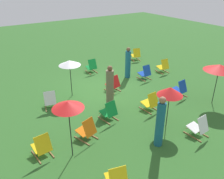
% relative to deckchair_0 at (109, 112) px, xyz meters
% --- Properties ---
extents(ground_plane, '(40.00, 40.00, 0.00)m').
position_rel_deckchair_0_xyz_m(ground_plane, '(-1.05, -2.57, -0.37)').
color(ground_plane, '#2D6026').
extents(deckchair_0, '(0.57, 0.81, 0.83)m').
position_rel_deckchair_0_xyz_m(deckchair_0, '(0.00, 0.00, 0.00)').
color(deckchair_0, olive).
rests_on(deckchair_0, ground).
extents(deckchair_1, '(0.60, 0.83, 0.83)m').
position_rel_deckchair_0_xyz_m(deckchair_1, '(-1.58, -2.05, 0.00)').
color(deckchair_1, olive).
rests_on(deckchair_1, ground).
extents(deckchair_2, '(0.52, 0.79, 0.83)m').
position_rel_deckchair_0_xyz_m(deckchair_2, '(-2.09, 2.64, 0.00)').
color(deckchair_2, olive).
rests_on(deckchair_2, ground).
extents(deckchair_4, '(0.50, 0.77, 0.83)m').
position_rel_deckchair_0_xyz_m(deckchair_4, '(-1.89, -4.83, 0.00)').
color(deckchair_4, olive).
rests_on(deckchair_4, ground).
extents(deckchair_5, '(0.49, 0.77, 0.83)m').
position_rel_deckchair_0_xyz_m(deckchair_5, '(-3.87, -2.32, 0.00)').
color(deckchair_5, olive).
rests_on(deckchair_5, ground).
extents(deckchair_6, '(0.54, 0.80, 0.83)m').
position_rel_deckchair_0_xyz_m(deckchair_6, '(-5.44, -2.50, 0.00)').
color(deckchair_6, olive).
rests_on(deckchair_6, ground).
extents(deckchair_7, '(0.54, 0.80, 0.83)m').
position_rel_deckchair_0_xyz_m(deckchair_7, '(2.90, 0.58, 0.00)').
color(deckchair_7, olive).
rests_on(deckchair_7, ground).
extents(deckchair_8, '(0.52, 0.79, 0.83)m').
position_rel_deckchair_0_xyz_m(deckchair_8, '(-1.86, 0.34, 0.00)').
color(deckchair_8, olive).
rests_on(deckchair_8, ground).
extents(deckchair_9, '(0.53, 0.79, 0.83)m').
position_rel_deckchair_0_xyz_m(deckchair_9, '(-3.89, 0.15, 0.00)').
color(deckchair_9, olive).
rests_on(deckchair_9, ground).
extents(deckchair_11, '(0.66, 0.86, 0.83)m').
position_rel_deckchair_0_xyz_m(deckchair_11, '(1.62, -2.19, 0.00)').
color(deckchair_11, olive).
rests_on(deckchair_11, ground).
extents(deckchair_13, '(0.69, 0.87, 0.83)m').
position_rel_deckchair_0_xyz_m(deckchair_13, '(-5.49, -5.13, 0.00)').
color(deckchair_13, olive).
rests_on(deckchair_13, ground).
extents(deckchair_14, '(0.68, 0.87, 0.83)m').
position_rel_deckchair_0_xyz_m(deckchair_14, '(1.31, 0.60, 0.00)').
color(deckchair_14, olive).
rests_on(deckchair_14, ground).
extents(umbrella_0, '(0.94, 0.94, 1.68)m').
position_rel_deckchair_0_xyz_m(umbrella_0, '(-1.54, 1.62, 1.15)').
color(umbrella_0, black).
rests_on(umbrella_0, ground).
extents(umbrella_1, '(0.95, 0.95, 1.98)m').
position_rel_deckchair_0_xyz_m(umbrella_1, '(2.11, 1.09, 1.49)').
color(umbrella_1, black).
rests_on(umbrella_1, ground).
extents(umbrella_2, '(1.00, 1.00, 1.78)m').
position_rel_deckchair_0_xyz_m(umbrella_2, '(0.35, -2.73, 1.29)').
color(umbrella_2, black).
rests_on(umbrella_2, ground).
extents(umbrella_3, '(1.30, 1.30, 1.85)m').
position_rel_deckchair_0_xyz_m(umbrella_3, '(-4.64, 1.44, 1.34)').
color(umbrella_3, black).
rests_on(umbrella_3, ground).
extents(person_0, '(0.35, 0.35, 1.85)m').
position_rel_deckchair_0_xyz_m(person_0, '(-0.56, 2.21, 0.52)').
color(person_0, '#195972').
rests_on(person_0, ground).
extents(person_1, '(0.34, 0.34, 1.86)m').
position_rel_deckchair_0_xyz_m(person_1, '(-0.66, -0.96, 0.51)').
color(person_1, '#72664C').
rests_on(person_1, ground).
extents(person_2, '(0.33, 0.33, 1.73)m').
position_rel_deckchair_0_xyz_m(person_2, '(-3.23, -3.06, 0.46)').
color(person_2, '#195972').
rests_on(person_2, ground).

